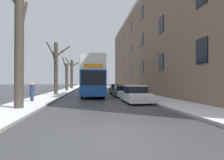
{
  "coord_description": "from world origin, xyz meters",
  "views": [
    {
      "loc": [
        -1.01,
        -6.02,
        1.68
      ],
      "look_at": [
        1.18,
        12.58,
        1.9
      ],
      "focal_mm": 32.0,
      "sensor_mm": 36.0,
      "label": 1
    }
  ],
  "objects_px": {
    "parked_car_1": "(123,92)",
    "bare_tree_left_2": "(67,76)",
    "bare_tree_left_0": "(20,39)",
    "double_decker_bus": "(92,75)",
    "bare_tree_left_1": "(56,67)",
    "parked_car_2": "(116,89)",
    "pedestrian_left_sidewalk": "(32,92)",
    "bare_tree_left_3": "(72,73)",
    "parked_car_0": "(136,95)"
  },
  "relations": [
    {
      "from": "bare_tree_left_2",
      "to": "pedestrian_left_sidewalk",
      "type": "relative_size",
      "value": 3.79
    },
    {
      "from": "bare_tree_left_3",
      "to": "parked_car_2",
      "type": "bearing_deg",
      "value": -70.95
    },
    {
      "from": "bare_tree_left_0",
      "to": "parked_car_1",
      "type": "xyz_separation_m",
      "value": [
        7.94,
        9.78,
        -3.65
      ]
    },
    {
      "from": "parked_car_1",
      "to": "parked_car_2",
      "type": "relative_size",
      "value": 1.1
    },
    {
      "from": "parked_car_1",
      "to": "bare_tree_left_3",
      "type": "bearing_deg",
      "value": 105.67
    },
    {
      "from": "bare_tree_left_1",
      "to": "parked_car_1",
      "type": "height_order",
      "value": "bare_tree_left_1"
    },
    {
      "from": "parked_car_0",
      "to": "parked_car_2",
      "type": "bearing_deg",
      "value": 90.0
    },
    {
      "from": "double_decker_bus",
      "to": "parked_car_1",
      "type": "xyz_separation_m",
      "value": [
        3.41,
        -1.42,
        -1.89
      ]
    },
    {
      "from": "double_decker_bus",
      "to": "parked_car_1",
      "type": "bearing_deg",
      "value": -22.66
    },
    {
      "from": "bare_tree_left_0",
      "to": "double_decker_bus",
      "type": "xyz_separation_m",
      "value": [
        4.53,
        11.2,
        -1.76
      ]
    },
    {
      "from": "parked_car_1",
      "to": "parked_car_2",
      "type": "distance_m",
      "value": 5.37
    },
    {
      "from": "parked_car_1",
      "to": "bare_tree_left_1",
      "type": "bearing_deg",
      "value": 156.05
    },
    {
      "from": "bare_tree_left_1",
      "to": "double_decker_bus",
      "type": "bearing_deg",
      "value": -24.91
    },
    {
      "from": "double_decker_bus",
      "to": "parked_car_2",
      "type": "bearing_deg",
      "value": 49.2
    },
    {
      "from": "parked_car_0",
      "to": "parked_car_1",
      "type": "height_order",
      "value": "parked_car_0"
    },
    {
      "from": "parked_car_1",
      "to": "pedestrian_left_sidewalk",
      "type": "relative_size",
      "value": 2.65
    },
    {
      "from": "parked_car_2",
      "to": "pedestrian_left_sidewalk",
      "type": "distance_m",
      "value": 13.75
    },
    {
      "from": "bare_tree_left_3",
      "to": "parked_car_0",
      "type": "distance_m",
      "value": 35.99
    },
    {
      "from": "bare_tree_left_2",
      "to": "bare_tree_left_3",
      "type": "relative_size",
      "value": 0.81
    },
    {
      "from": "bare_tree_left_1",
      "to": "bare_tree_left_2",
      "type": "relative_size",
      "value": 1.08
    },
    {
      "from": "bare_tree_left_1",
      "to": "bare_tree_left_2",
      "type": "bearing_deg",
      "value": 90.12
    },
    {
      "from": "bare_tree_left_3",
      "to": "parked_car_2",
      "type": "height_order",
      "value": "bare_tree_left_3"
    },
    {
      "from": "bare_tree_left_0",
      "to": "bare_tree_left_3",
      "type": "height_order",
      "value": "bare_tree_left_0"
    },
    {
      "from": "parked_car_1",
      "to": "bare_tree_left_2",
      "type": "bearing_deg",
      "value": 116.34
    },
    {
      "from": "bare_tree_left_1",
      "to": "bare_tree_left_3",
      "type": "relative_size",
      "value": 0.88
    },
    {
      "from": "double_decker_bus",
      "to": "bare_tree_left_0",
      "type": "bearing_deg",
      "value": -112.02
    },
    {
      "from": "bare_tree_left_0",
      "to": "bare_tree_left_1",
      "type": "relative_size",
      "value": 1.32
    },
    {
      "from": "bare_tree_left_0",
      "to": "pedestrian_left_sidewalk",
      "type": "xyz_separation_m",
      "value": [
        -0.43,
        4.24,
        -3.37
      ]
    },
    {
      "from": "double_decker_bus",
      "to": "pedestrian_left_sidewalk",
      "type": "distance_m",
      "value": 8.69
    },
    {
      "from": "bare_tree_left_3",
      "to": "parked_car_1",
      "type": "height_order",
      "value": "bare_tree_left_3"
    },
    {
      "from": "bare_tree_left_0",
      "to": "bare_tree_left_2",
      "type": "height_order",
      "value": "bare_tree_left_0"
    },
    {
      "from": "bare_tree_left_3",
      "to": "double_decker_bus",
      "type": "height_order",
      "value": "bare_tree_left_3"
    },
    {
      "from": "bare_tree_left_0",
      "to": "parked_car_2",
      "type": "relative_size",
      "value": 2.25
    },
    {
      "from": "double_decker_bus",
      "to": "parked_car_2",
      "type": "xyz_separation_m",
      "value": [
        3.41,
        3.95,
        -1.84
      ]
    },
    {
      "from": "parked_car_2",
      "to": "bare_tree_left_1",
      "type": "bearing_deg",
      "value": -166.87
    },
    {
      "from": "parked_car_1",
      "to": "parked_car_2",
      "type": "xyz_separation_m",
      "value": [
        0.0,
        5.37,
        0.05
      ]
    },
    {
      "from": "parked_car_2",
      "to": "bare_tree_left_2",
      "type": "bearing_deg",
      "value": 126.65
    },
    {
      "from": "parked_car_0",
      "to": "parked_car_2",
      "type": "distance_m",
      "value": 11.65
    },
    {
      "from": "bare_tree_left_1",
      "to": "double_decker_bus",
      "type": "relative_size",
      "value": 0.66
    },
    {
      "from": "bare_tree_left_3",
      "to": "double_decker_bus",
      "type": "xyz_separation_m",
      "value": [
        4.63,
        -27.23,
        -1.43
      ]
    },
    {
      "from": "parked_car_0",
      "to": "pedestrian_left_sidewalk",
      "type": "height_order",
      "value": "pedestrian_left_sidewalk"
    },
    {
      "from": "bare_tree_left_2",
      "to": "bare_tree_left_3",
      "type": "distance_m",
      "value": 12.64
    },
    {
      "from": "bare_tree_left_3",
      "to": "parked_car_1",
      "type": "relative_size",
      "value": 1.76
    },
    {
      "from": "bare_tree_left_1",
      "to": "bare_tree_left_3",
      "type": "height_order",
      "value": "bare_tree_left_3"
    },
    {
      "from": "bare_tree_left_3",
      "to": "parked_car_1",
      "type": "distance_m",
      "value": 29.95
    },
    {
      "from": "bare_tree_left_0",
      "to": "bare_tree_left_3",
      "type": "bearing_deg",
      "value": 90.15
    },
    {
      "from": "bare_tree_left_1",
      "to": "double_decker_bus",
      "type": "height_order",
      "value": "bare_tree_left_1"
    },
    {
      "from": "bare_tree_left_0",
      "to": "pedestrian_left_sidewalk",
      "type": "distance_m",
      "value": 5.43
    },
    {
      "from": "bare_tree_left_1",
      "to": "parked_car_0",
      "type": "xyz_separation_m",
      "value": [
        7.93,
        -9.8,
        -3.01
      ]
    },
    {
      "from": "bare_tree_left_0",
      "to": "pedestrian_left_sidewalk",
      "type": "height_order",
      "value": "bare_tree_left_0"
    }
  ]
}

